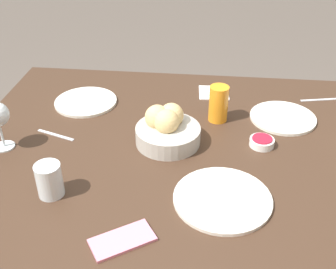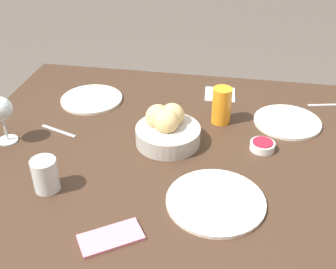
{
  "view_description": "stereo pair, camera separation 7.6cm",
  "coord_description": "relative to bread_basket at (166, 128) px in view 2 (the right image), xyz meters",
  "views": [
    {
      "loc": [
        -0.09,
        1.08,
        1.48
      ],
      "look_at": [
        0.03,
        -0.03,
        0.76
      ],
      "focal_mm": 45.0,
      "sensor_mm": 36.0,
      "label": 1
    },
    {
      "loc": [
        -0.17,
        1.07,
        1.48
      ],
      "look_at": [
        0.03,
        -0.03,
        0.76
      ],
      "focal_mm": 45.0,
      "sensor_mm": 36.0,
      "label": 2
    }
  ],
  "objects": [
    {
      "name": "dining_table",
      "position": [
        -0.03,
        0.03,
        -0.13
      ],
      "size": [
        1.36,
        1.09,
        0.73
      ],
      "color": "#3D281C",
      "rests_on": "ground_plane"
    },
    {
      "name": "bread_basket",
      "position": [
        0.0,
        0.0,
        0.0
      ],
      "size": [
        0.21,
        0.21,
        0.12
      ],
      "color": "#B2ADA3",
      "rests_on": "dining_table"
    },
    {
      "name": "plate_near_left",
      "position": [
        -0.39,
        -0.18,
        -0.04
      ],
      "size": [
        0.23,
        0.23,
        0.01
      ],
      "color": "silver",
      "rests_on": "dining_table"
    },
    {
      "name": "plate_near_right",
      "position": [
        0.33,
        -0.22,
        -0.04
      ],
      "size": [
        0.23,
        0.23,
        0.01
      ],
      "color": "silver",
      "rests_on": "dining_table"
    },
    {
      "name": "plate_far_center",
      "position": [
        -0.18,
        0.26,
        -0.04
      ],
      "size": [
        0.26,
        0.26,
        0.01
      ],
      "color": "silver",
      "rests_on": "dining_table"
    },
    {
      "name": "juice_glass",
      "position": [
        -0.16,
        -0.15,
        0.01
      ],
      "size": [
        0.07,
        0.07,
        0.13
      ],
      "color": "orange",
      "rests_on": "dining_table"
    },
    {
      "name": "water_tumbler",
      "position": [
        0.28,
        0.29,
        -0.0
      ],
      "size": [
        0.07,
        0.07,
        0.09
      ],
      "color": "silver",
      "rests_on": "dining_table"
    },
    {
      "name": "wine_glass",
      "position": [
        0.5,
        0.09,
        0.06
      ],
      "size": [
        0.08,
        0.08,
        0.16
      ],
      "color": "silver",
      "rests_on": "dining_table"
    },
    {
      "name": "jam_bowl_berry",
      "position": [
        -0.3,
        -0.01,
        -0.04
      ],
      "size": [
        0.08,
        0.08,
        0.03
      ],
      "color": "white",
      "rests_on": "dining_table"
    },
    {
      "name": "fork_silver",
      "position": [
        -0.56,
        -0.34,
        -0.05
      ],
      "size": [
        0.19,
        0.05,
        0.0
      ],
      "color": "#B7B7BC",
      "rests_on": "dining_table"
    },
    {
      "name": "spoon_coffee",
      "position": [
        0.36,
        0.01,
        -0.05
      ],
      "size": [
        0.14,
        0.06,
        0.0
      ],
      "color": "#B7B7BC",
      "rests_on": "dining_table"
    },
    {
      "name": "napkin",
      "position": [
        -0.15,
        -0.35,
        -0.05
      ],
      "size": [
        0.12,
        0.12,
        0.0
      ],
      "color": "white",
      "rests_on": "dining_table"
    },
    {
      "name": "cell_phone",
      "position": [
        0.06,
        0.43,
        -0.05
      ],
      "size": [
        0.17,
        0.14,
        0.01
      ],
      "color": "pink",
      "rests_on": "dining_table"
    }
  ]
}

